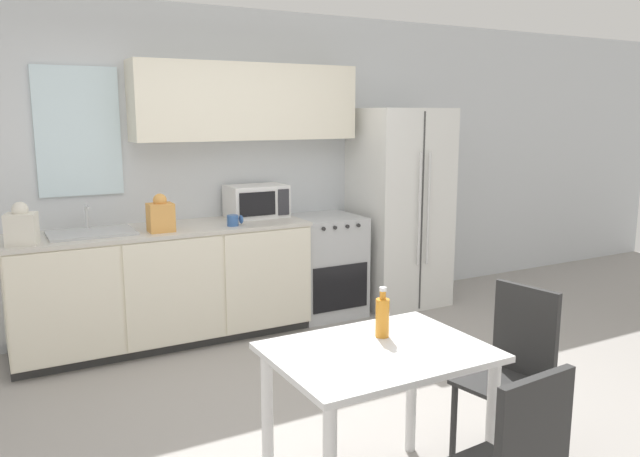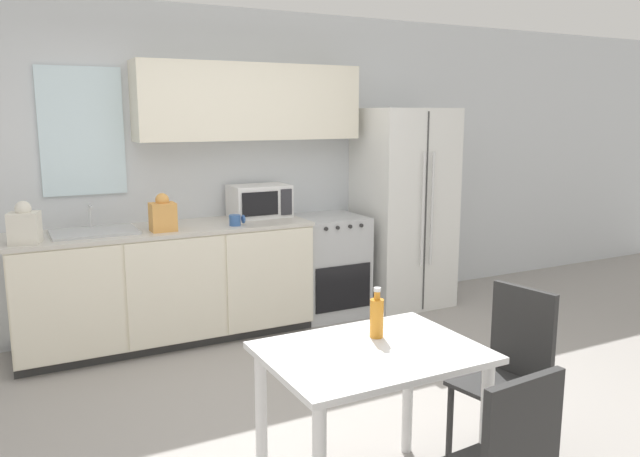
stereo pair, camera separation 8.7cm
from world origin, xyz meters
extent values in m
plane|color=gray|center=(0.00, 0.00, 0.00)|extent=(12.00, 12.00, 0.00)
cube|color=silver|center=(0.00, 2.03, 1.35)|extent=(12.00, 0.06, 2.70)
cube|color=silver|center=(-0.95, 1.99, 1.68)|extent=(0.62, 0.04, 0.98)
cube|color=silver|center=(0.39, 1.84, 1.91)|extent=(1.94, 0.32, 0.63)
cube|color=#333333|center=(-0.42, 1.70, 0.04)|extent=(2.30, 0.60, 0.08)
cube|color=silver|center=(-0.42, 1.67, 0.49)|extent=(2.30, 0.66, 0.82)
cube|color=silver|center=(-1.19, 1.33, 0.49)|extent=(0.75, 0.01, 0.80)
cube|color=silver|center=(-0.42, 1.33, 0.49)|extent=(0.75, 0.01, 0.80)
cube|color=silver|center=(0.35, 1.33, 0.49)|extent=(0.75, 0.01, 0.80)
cube|color=beige|center=(-0.42, 1.67, 0.92)|extent=(2.32, 0.68, 0.03)
cube|color=#B7BABC|center=(1.05, 1.69, 0.45)|extent=(0.62, 0.60, 0.91)
cube|color=black|center=(1.05, 1.39, 0.32)|extent=(0.54, 0.01, 0.40)
cylinder|color=#262626|center=(0.88, 1.38, 0.86)|extent=(0.03, 0.02, 0.03)
cylinder|color=#262626|center=(0.99, 1.38, 0.86)|extent=(0.03, 0.02, 0.03)
cylinder|color=#262626|center=(1.11, 1.38, 0.86)|extent=(0.03, 0.02, 0.03)
cylinder|color=#262626|center=(1.22, 1.38, 0.86)|extent=(0.03, 0.02, 0.03)
cube|color=silver|center=(1.85, 1.65, 0.93)|extent=(0.81, 0.69, 1.87)
cube|color=#3F3F3F|center=(1.85, 1.30, 0.93)|extent=(0.01, 0.01, 1.81)
cylinder|color=silver|center=(1.80, 1.27, 0.97)|extent=(0.02, 0.02, 1.03)
cylinder|color=silver|center=(1.90, 1.27, 0.97)|extent=(0.02, 0.02, 1.03)
cube|color=#B7BABC|center=(-0.95, 1.67, 0.94)|extent=(0.61, 0.43, 0.02)
cylinder|color=silver|center=(-0.95, 1.84, 1.04)|extent=(0.02, 0.02, 0.18)
cylinder|color=silver|center=(-0.95, 1.77, 1.12)|extent=(0.02, 0.14, 0.02)
cube|color=silver|center=(0.44, 1.80, 1.07)|extent=(0.50, 0.33, 0.28)
cube|color=black|center=(0.38, 1.63, 1.07)|extent=(0.32, 0.01, 0.20)
cube|color=#2D2D33|center=(0.62, 1.63, 1.07)|extent=(0.10, 0.01, 0.22)
cylinder|color=#335999|center=(0.10, 1.48, 0.98)|extent=(0.09, 0.09, 0.09)
torus|color=#335999|center=(0.17, 1.48, 0.98)|extent=(0.02, 0.07, 0.07)
cube|color=#DB994C|center=(-0.46, 1.51, 1.04)|extent=(0.19, 0.16, 0.22)
sphere|color=#DB994C|center=(-0.46, 1.51, 1.17)|extent=(0.10, 0.10, 0.10)
cube|color=silver|center=(-1.42, 1.49, 1.04)|extent=(0.23, 0.21, 0.22)
sphere|color=silver|center=(-1.42, 1.49, 1.18)|extent=(0.13, 0.13, 0.11)
cube|color=white|center=(-0.12, -0.93, 0.75)|extent=(0.97, 0.72, 0.03)
cylinder|color=white|center=(0.30, -1.23, 0.37)|extent=(0.06, 0.06, 0.74)
cylinder|color=white|center=(-0.54, -0.63, 0.37)|extent=(0.06, 0.06, 0.74)
cylinder|color=white|center=(0.30, -0.63, 0.37)|extent=(0.06, 0.06, 0.74)
cube|color=#282828|center=(-0.02, -1.75, 0.69)|extent=(0.37, 0.06, 0.48)
cube|color=#282828|center=(0.64, -0.95, 0.44)|extent=(0.47, 0.47, 0.02)
cube|color=#282828|center=(0.82, -0.91, 0.69)|extent=(0.10, 0.37, 0.48)
cylinder|color=#282828|center=(0.51, -1.15, 0.21)|extent=(0.03, 0.03, 0.43)
cylinder|color=#282828|center=(0.45, -0.81, 0.21)|extent=(0.03, 0.03, 0.43)
cylinder|color=#282828|center=(0.84, -1.08, 0.21)|extent=(0.03, 0.03, 0.43)
cylinder|color=#282828|center=(0.78, -0.75, 0.21)|extent=(0.03, 0.03, 0.43)
cylinder|color=orange|center=(-0.01, -0.80, 0.86)|extent=(0.07, 0.07, 0.19)
cylinder|color=orange|center=(-0.01, -0.80, 0.97)|extent=(0.03, 0.03, 0.04)
cylinder|color=white|center=(-0.01, -0.80, 1.00)|extent=(0.03, 0.03, 0.02)
camera|label=1|loc=(-1.64, -3.15, 1.81)|focal=35.00mm
camera|label=2|loc=(-1.56, -3.19, 1.81)|focal=35.00mm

